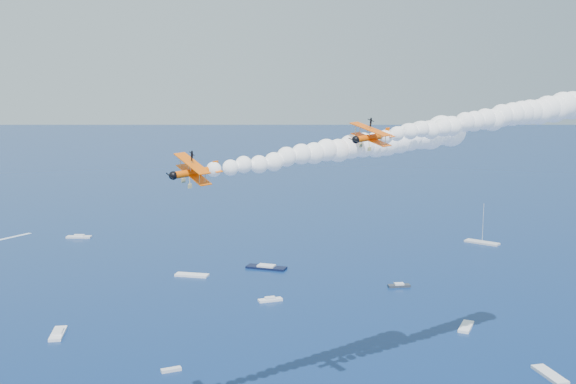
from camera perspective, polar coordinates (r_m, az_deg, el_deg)
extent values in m
cube|color=#2B3039|center=(216.74, 9.29, -7.77)|extent=(7.16, 3.24, 0.70)
cube|color=black|center=(234.31, -1.83, -6.34)|extent=(13.82, 11.55, 0.70)
cube|color=silver|center=(157.50, -9.78, -14.48)|extent=(4.60, 1.94, 0.70)
cube|color=silver|center=(280.34, 15.96, -4.09)|extent=(11.19, 13.41, 0.70)
cube|color=silver|center=(163.29, 21.11, -14.10)|extent=(3.71, 9.92, 0.70)
cube|color=white|center=(200.74, -1.51, -9.04)|extent=(7.14, 2.57, 0.70)
cube|color=white|center=(185.93, 14.71, -10.87)|extent=(7.71, 8.27, 0.70)
cube|color=white|center=(184.88, -18.73, -11.18)|extent=(4.41, 9.93, 0.70)
cube|color=silver|center=(291.88, -17.13, -3.62)|extent=(10.40, 5.99, 0.70)
cube|color=white|center=(227.56, -8.06, -6.91)|extent=(11.33, 8.37, 0.70)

